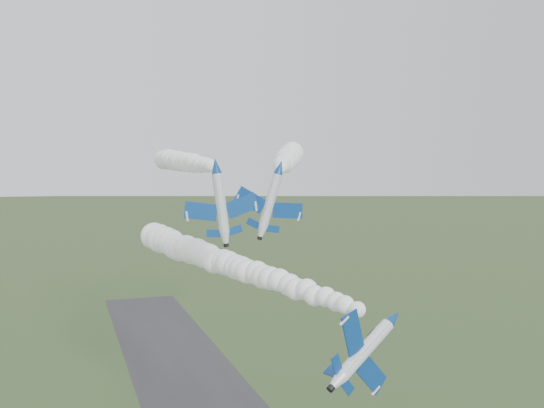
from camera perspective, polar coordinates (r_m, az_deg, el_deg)
The scene contains 6 objects.
jet_lead at distance 64.14m, azimuth 11.44°, elevation -10.47°, with size 5.92×11.37×8.35m.
smoke_trail_jet_lead at distance 86.31m, azimuth -3.80°, elevation -5.70°, with size 4.68×54.57×4.68m, color white, non-canonical shape.
jet_pair_left at distance 78.75m, azimuth -5.30°, elevation 3.63°, with size 9.79×11.76×2.98m.
smoke_trail_jet_pair_left at distance 113.99m, azimuth -8.60°, elevation 4.01°, with size 4.48×65.31×4.48m, color white, non-canonical shape.
jet_pair_right at distance 81.45m, azimuth 0.75°, elevation 3.50°, with size 9.07×10.86×3.47m.
smoke_trail_jet_pair_right at distance 116.21m, azimuth 1.42°, elevation 4.24°, with size 5.35×64.94×5.35m, color white, non-canonical shape.
Camera 1 is at (-25.93, -60.70, 47.39)m, focal length 40.00 mm.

